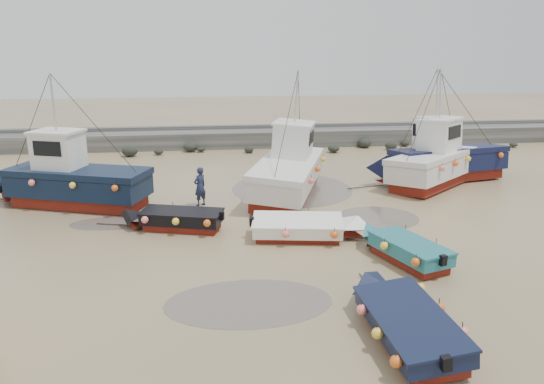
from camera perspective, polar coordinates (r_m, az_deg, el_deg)
The scene contains 15 objects.
ground at distance 19.35m, azimuth 4.85°, elevation -7.42°, with size 120.00×120.00×0.00m, color tan.
seawall at distance 40.17m, azimuth -1.38°, elevation 5.82°, with size 60.00×4.92×1.50m.
puddle_a at distance 16.44m, azimuth -2.53°, elevation -11.79°, with size 5.14×5.14×0.01m, color #5E554D.
puddle_b at distance 24.32m, azimuth 11.28°, elevation -2.73°, with size 3.73×3.73×0.01m, color #5E554D.
puddle_c at distance 24.17m, azimuth -16.96°, elevation -3.24°, with size 3.51×3.51×0.01m, color #5E554D.
puddle_d at distance 28.52m, azimuth 2.16°, elevation 0.34°, with size 6.46×6.46×0.01m, color #5E554D.
dinghy_1 at distance 14.99m, azimuth 14.21°, elevation -12.89°, with size 2.33×6.37×1.43m.
dinghy_2 at distance 19.77m, azimuth 13.89°, elevation -5.57°, with size 2.63×5.21×1.43m.
dinghy_4 at distance 22.65m, azimuth -10.53°, elevation -2.62°, with size 5.53×2.54×1.43m.
dinghy_5 at distance 21.25m, azimuth 3.76°, elevation -3.63°, with size 5.85×2.57×1.43m.
cabin_boat_0 at distance 27.11m, azimuth -21.21°, elevation 1.38°, with size 9.64×4.88×6.22m.
cabin_boat_1 at distance 27.58m, azimuth 1.78°, elevation 2.61°, with size 5.42×10.88×6.22m.
cabin_boat_2 at distance 31.30m, azimuth 17.65°, elevation 3.55°, with size 9.66×3.91×6.22m.
cabin_boat_3 at distance 30.43m, azimuth 17.48°, elevation 3.28°, with size 7.72×6.73×6.22m.
person at distance 25.84m, azimuth -7.68°, elevation -1.45°, with size 0.69×0.45×1.90m, color #1C233E.
Camera 1 is at (-3.73, -17.38, 7.63)m, focal length 35.00 mm.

